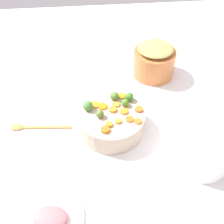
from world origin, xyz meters
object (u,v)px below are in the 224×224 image
Objects in this scene: serving_bowl_carrots at (112,122)px; casserole_dish at (202,150)px; wooden_spoon at (31,127)px; ham_plate at (52,219)px; metal_pot at (154,63)px.

casserole_dish reaches higher than serving_bowl_carrots.
casserole_dish is (0.23, 0.69, 0.05)m from wooden_spoon.
ham_plate is at bearing 15.07° from wooden_spoon.
serving_bowl_carrots is at bearing 147.88° from ham_plate.
wooden_spoon is at bearing -61.64° from metal_pot.
wooden_spoon is at bearing -164.93° from ham_plate.
wooden_spoon is at bearing -96.81° from serving_bowl_carrots.
metal_pot is 0.91m from ham_plate.
wooden_spoon is 1.14× the size of casserole_dish.
metal_pot reaches higher than casserole_dish.
metal_pot reaches higher than wooden_spoon.
wooden_spoon is (0.33, -0.61, -0.07)m from metal_pot.
serving_bowl_carrots is at bearing -34.44° from metal_pot.
ham_plate is (0.38, -0.24, -0.04)m from serving_bowl_carrots.
metal_pot is 0.56m from casserole_dish.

